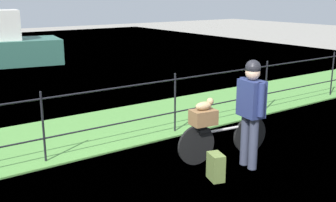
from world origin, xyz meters
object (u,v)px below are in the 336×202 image
object	(u,v)px
terrier_dog	(205,105)
backpack_on_paving	(216,167)
bicycle_main	(223,139)
wooden_crate	(203,117)
cyclist_person	(251,105)

from	to	relation	value
terrier_dog	backpack_on_paving	bearing A→B (deg)	-114.88
bicycle_main	terrier_dog	world-z (taller)	terrier_dog
terrier_dog	backpack_on_paving	world-z (taller)	terrier_dog
wooden_crate	terrier_dog	size ratio (longest dim) A/B	1.21
cyclist_person	wooden_crate	bearing A→B (deg)	133.26
wooden_crate	cyclist_person	bearing A→B (deg)	-46.74
wooden_crate	backpack_on_paving	size ratio (longest dim) A/B	0.98
bicycle_main	backpack_on_paving	world-z (taller)	bicycle_main
bicycle_main	backpack_on_paving	bearing A→B (deg)	-139.84
cyclist_person	backpack_on_paving	bearing A→B (deg)	-175.25
terrier_dog	cyclist_person	bearing A→B (deg)	-48.02
wooden_crate	terrier_dog	xyz separation A→B (m)	(0.02, -0.00, 0.20)
bicycle_main	cyclist_person	distance (m)	0.82
terrier_dog	backpack_on_paving	xyz separation A→B (m)	(-0.27, -0.58, -0.76)
terrier_dog	cyclist_person	size ratio (longest dim) A/B	0.19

